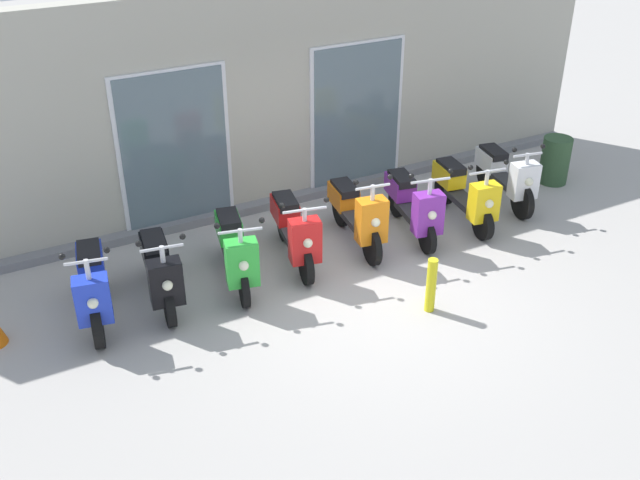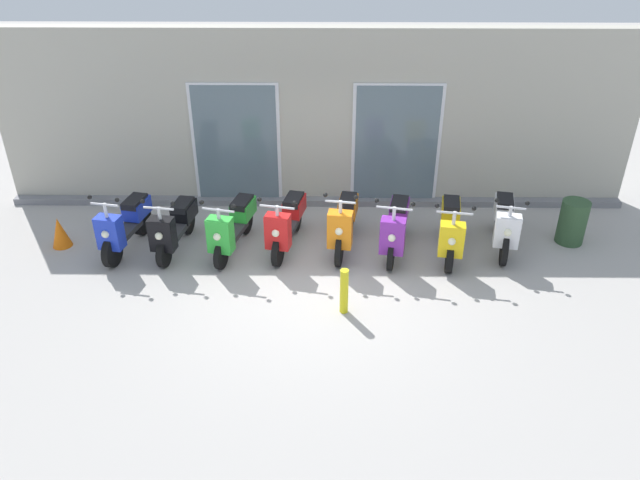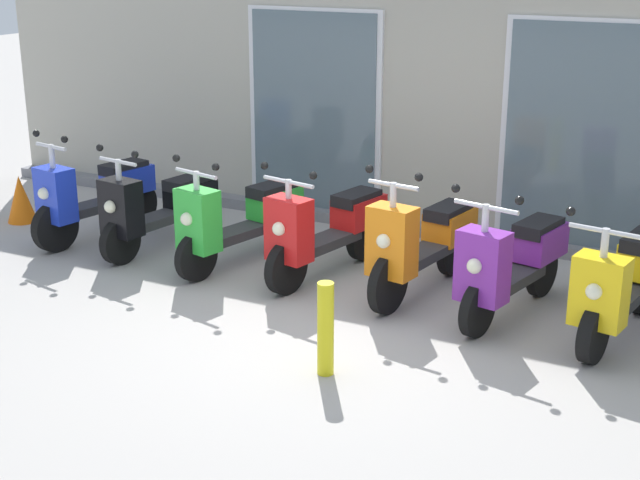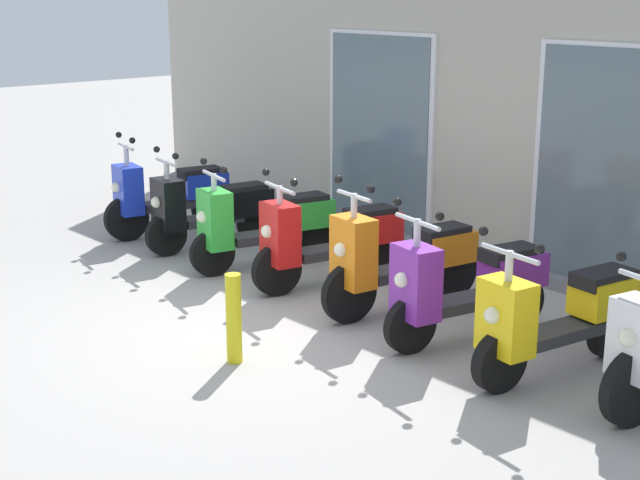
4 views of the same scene
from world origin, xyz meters
name	(u,v)px [view 3 (image 3 of 4)]	position (x,y,z in m)	size (l,w,h in m)	color
ground_plane	(315,327)	(0.00, 0.00, 0.00)	(40.00, 40.00, 0.00)	#A8A39E
storefront_facade	(446,86)	(0.00, 2.90, 1.55)	(11.42, 0.50, 3.21)	#B2AD9E
scooter_blue	(95,196)	(-3.08, 0.99, 0.47)	(0.63, 1.54, 1.20)	black
scooter_black	(159,207)	(-2.29, 1.02, 0.44)	(0.60, 1.53, 1.14)	black
scooter_green	(239,218)	(-1.33, 0.99, 0.47)	(0.72, 1.59, 1.14)	black
scooter_red	(326,228)	(-0.45, 1.09, 0.47)	(0.71, 1.62, 1.15)	black
scooter_orange	(422,242)	(0.48, 1.09, 0.48)	(0.61, 1.66, 1.23)	black
scooter_purple	(512,261)	(1.32, 0.97, 0.48)	(0.70, 1.55, 1.19)	black
scooter_yellow	(623,282)	(2.20, 0.95, 0.46)	(0.65, 1.60, 1.14)	black
curb_bollard	(326,329)	(0.45, -0.69, 0.35)	(0.12, 0.12, 0.70)	yellow
traffic_cone	(21,199)	(-4.24, 1.09, 0.26)	(0.32, 0.32, 0.52)	orange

